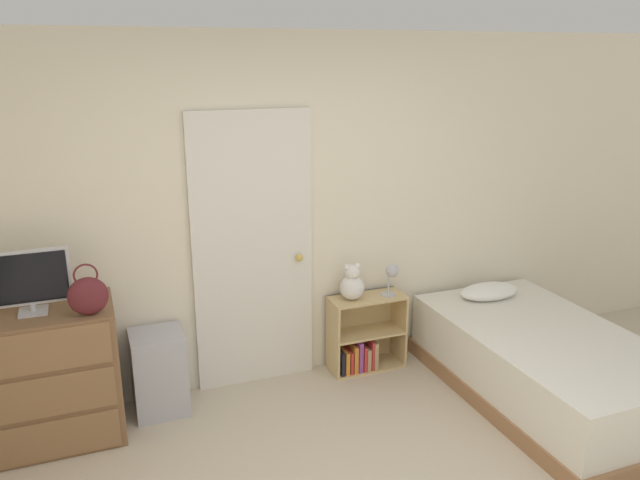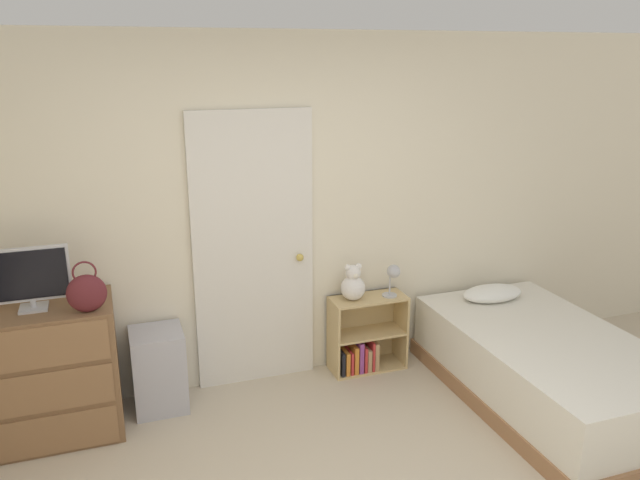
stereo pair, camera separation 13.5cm
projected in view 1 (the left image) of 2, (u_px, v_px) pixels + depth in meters
The scene contains 10 objects.
wall_back at pixel (267, 214), 4.50m from camera, with size 10.00×0.06×2.55m.
door_closed at pixel (253, 252), 4.49m from camera, with size 0.88×0.09×2.03m.
dresser at pixel (43, 377), 3.91m from camera, with size 0.91×0.55×0.89m.
tv at pixel (29, 281), 3.70m from camera, with size 0.47×0.16×0.39m.
handbag at pixel (88, 295), 3.70m from camera, with size 0.23×0.12×0.32m.
storage_bin at pixel (159, 372), 4.28m from camera, with size 0.35×0.35×0.58m.
bookshelf at pixel (362, 340), 4.88m from camera, with size 0.59×0.26×0.60m.
teddy_bear at pixel (352, 284), 4.71m from camera, with size 0.19×0.19×0.29m.
desk_lamp at pixel (392, 274), 4.76m from camera, with size 0.13×0.12×0.26m.
bed at pixel (545, 364), 4.48m from camera, with size 1.13×1.98×0.61m.
Camera 1 is at (-1.21, -2.04, 2.39)m, focal length 35.00 mm.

